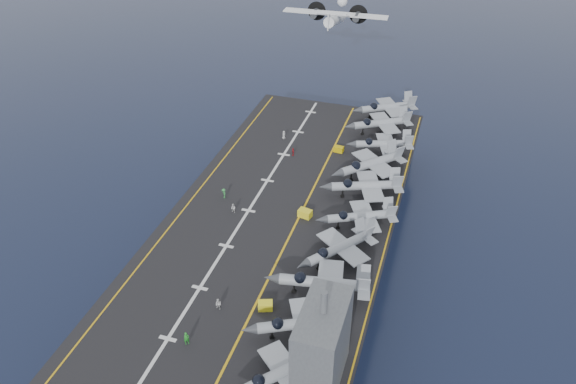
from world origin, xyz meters
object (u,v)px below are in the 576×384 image
(tow_cart_a, at_px, (265,306))
(transport_plane, at_px, (335,20))
(fighter_jet_0, at_px, (281,372))
(island_superstructure, at_px, (322,339))

(tow_cart_a, distance_m, transport_plane, 80.25)
(fighter_jet_0, xyz_separation_m, tow_cart_a, (-6.01, 11.25, -1.75))
(tow_cart_a, bearing_deg, fighter_jet_0, -61.88)
(island_superstructure, bearing_deg, fighter_jet_0, -153.54)
(island_superstructure, height_order, fighter_jet_0, island_superstructure)
(fighter_jet_0, height_order, tow_cart_a, fighter_jet_0)
(fighter_jet_0, bearing_deg, transport_plane, 100.03)
(tow_cart_a, height_order, transport_plane, transport_plane)
(fighter_jet_0, xyz_separation_m, transport_plane, (-15.81, 89.35, 13.89))
(fighter_jet_0, relative_size, transport_plane, 0.63)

